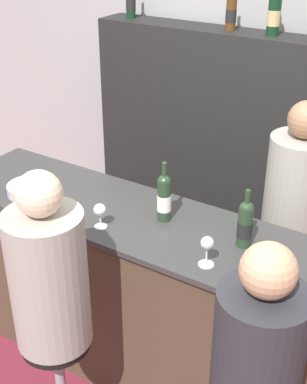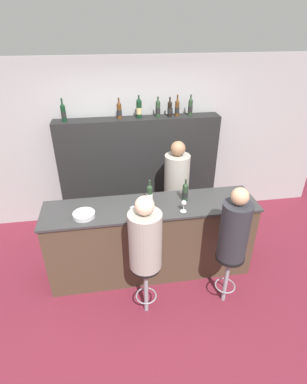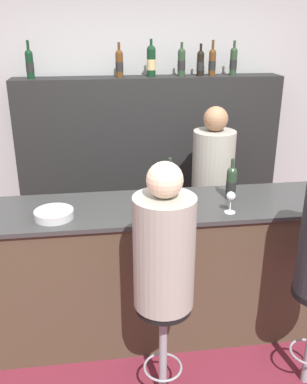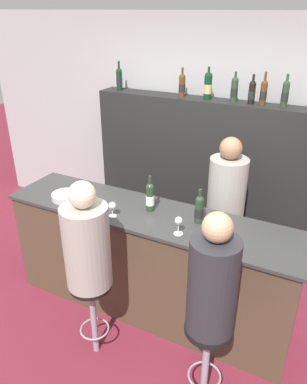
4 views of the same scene
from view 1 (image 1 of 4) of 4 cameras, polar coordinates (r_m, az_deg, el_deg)
wall_back at (r=3.86m, az=12.73°, el=9.77°), size 6.40×0.05×2.60m
bar_counter at (r=3.03m, az=0.68°, el=-11.88°), size 2.63×0.62×1.05m
back_bar_cabinet at (r=3.81m, az=10.86°, el=2.99°), size 2.46×0.28×1.77m
wine_bottle_counter_0 at (r=2.70m, az=1.14°, el=-0.54°), size 0.07×0.07×0.32m
wine_bottle_counter_1 at (r=2.54m, az=9.74°, el=-3.32°), size 0.07×0.07×0.30m
wine_bottle_backbar_1 at (r=3.61m, az=8.30°, el=18.60°), size 0.07×0.07×0.30m
wine_bottle_backbar_2 at (r=3.50m, az=12.77°, el=18.21°), size 0.08×0.08×0.32m
wine_glass_0 at (r=2.67m, az=-5.74°, el=-2.02°), size 0.07×0.07×0.13m
wine_glass_1 at (r=2.39m, az=5.74°, el=-5.65°), size 0.07×0.07×0.15m
metal_bowl at (r=3.08m, az=-13.05°, el=0.35°), size 0.25×0.25×0.05m
bar_stool_left at (r=2.72m, az=-10.08°, el=-17.67°), size 0.33×0.33×0.72m
guest_seated_left at (r=2.36m, az=-11.18°, el=-8.53°), size 0.34×0.34×0.85m
guest_seated_right at (r=1.96m, az=10.96°, el=-17.48°), size 0.32×0.32×0.86m
bartender at (r=3.26m, az=14.29°, el=-5.14°), size 0.36×0.36×1.60m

